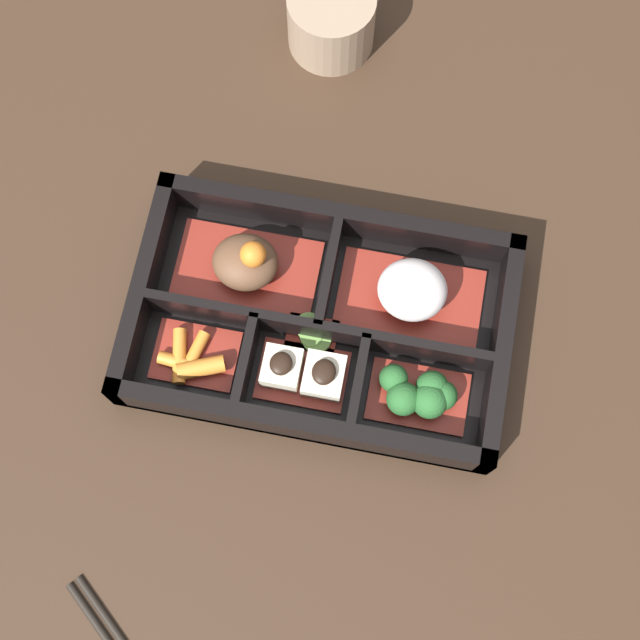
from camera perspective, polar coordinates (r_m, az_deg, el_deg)
ground_plane at (r=0.79m, az=0.00°, el=-0.52°), size 3.00×3.00×0.00m
bento_base at (r=0.79m, az=0.00°, el=-0.42°), size 0.33×0.20×0.01m
bento_rim at (r=0.77m, az=-0.07°, el=-0.22°), size 0.33×0.20×0.05m
bowl_stew at (r=0.79m, az=-4.73°, el=3.59°), size 0.13×0.08×0.05m
bowl_rice at (r=0.77m, az=5.89°, el=1.78°), size 0.13×0.08×0.05m
bowl_carrots at (r=0.78m, az=-8.14°, el=-2.44°), size 0.07×0.06×0.02m
bowl_tofu at (r=0.76m, az=-1.08°, el=-3.38°), size 0.08×0.05×0.03m
bowl_greens at (r=0.76m, az=6.41°, el=-4.75°), size 0.09×0.05×0.04m
bowl_pickles at (r=0.78m, az=-0.48°, el=-0.92°), size 0.04×0.03×0.01m
tea_cup at (r=0.90m, az=0.72°, el=18.70°), size 0.08×0.08×0.06m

